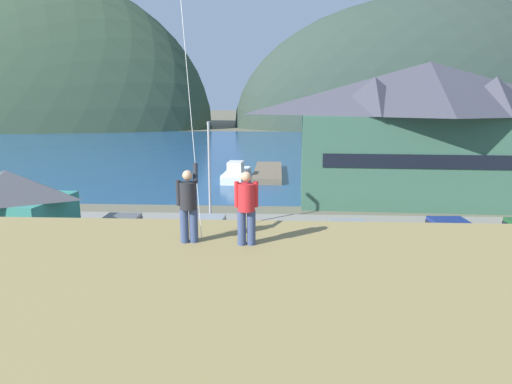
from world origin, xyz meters
name	(u,v)px	position (x,y,z in m)	size (l,w,h in m)	color
ground_plane	(263,300)	(0.00, 0.00, 0.00)	(600.00, 600.00, 0.00)	#66604C
parking_lot_pad	(266,260)	(0.00, 5.00, 0.05)	(40.00, 20.00, 0.10)	gray
bay_water	(275,149)	(0.00, 60.00, 0.01)	(360.00, 84.00, 0.03)	navy
far_hill_west_ridge	(15,128)	(-79.78, 113.70, 0.00)	(120.98, 47.87, 92.52)	#334733
far_hill_east_peak	(424,127)	(45.40, 121.73, 0.00)	(117.12, 58.20, 76.92)	#2D3D33
harbor_lodge	(426,128)	(13.47, 20.97, 6.44)	(23.21, 11.85, 12.06)	#38604C
storage_shed_near_lot	(10,213)	(-14.61, 4.87, 2.65)	(6.96, 5.55, 5.12)	#338475
wharf_dock	(268,172)	(-0.60, 33.43, 0.35)	(3.20, 12.79, 0.70)	#70604C
moored_boat_wharfside	(236,174)	(-4.08, 30.00, 0.72)	(2.83, 7.23, 2.16)	silver
parked_car_mid_row_far	(206,230)	(-3.83, 7.26, 1.06)	(4.30, 2.26, 1.82)	#9EA3A8
parked_car_front_row_end	(92,279)	(-7.74, -0.46, 1.06)	(4.29, 2.23, 1.82)	slate
parked_car_back_row_left	(383,272)	(5.57, 0.98, 1.06)	(4.32, 2.30, 1.82)	silver
parked_car_mid_row_center	(484,269)	(10.50, 1.65, 1.06)	(4.31, 2.28, 1.82)	#9EA3A8
parked_car_lone_by_shed	(225,269)	(-1.87, 1.05, 1.06)	(4.25, 2.14, 1.82)	black
parked_car_mid_row_near	(446,233)	(10.78, 7.47, 1.06)	(4.28, 2.21, 1.82)	navy
parked_car_back_row_right	(350,236)	(4.88, 6.56, 1.06)	(4.20, 2.06, 1.82)	#9EA3A8
parked_car_corner_spot	(124,229)	(-8.95, 7.26, 1.06)	(4.23, 2.11, 1.82)	slate
parking_light_pole	(209,169)	(-4.02, 10.55, 4.36)	(0.24, 0.78, 7.43)	#ADADB2
person_kite_flyer	(188,203)	(-1.49, -8.81, 6.67)	(0.52, 0.69, 1.86)	#384770
person_companion	(246,206)	(-0.11, -8.93, 6.65)	(0.55, 0.40, 1.74)	#384770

